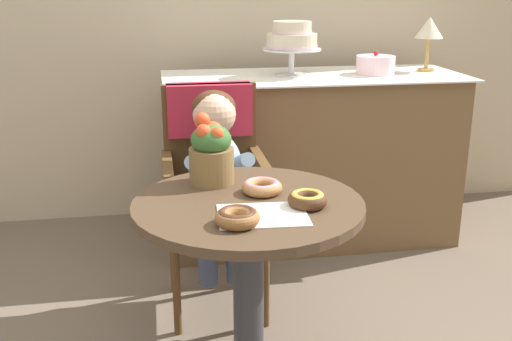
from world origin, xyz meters
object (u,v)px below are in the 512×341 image
cafe_table (248,263)px  tiered_cake_stand (292,40)px  wicker_chair (212,161)px  donut_side (237,217)px  round_layer_cake (375,65)px  flower_vase (212,152)px  donut_front (262,186)px  seated_child (216,163)px  table_lamp (429,30)px  donut_mid (307,199)px

cafe_table → tiered_cake_stand: size_ratio=2.40×
wicker_chair → donut_side: (-0.02, -0.89, 0.10)m
donut_side → round_layer_cake: bearing=57.6°
donut_side → tiered_cake_stand: 1.59m
flower_vase → tiered_cake_stand: tiered_cake_stand is taller
cafe_table → donut_front: bearing=50.4°
flower_vase → tiered_cake_stand: size_ratio=0.79×
round_layer_cake → flower_vase: bearing=-131.5°
donut_front → round_layer_cake: 1.48m
seated_child → round_layer_cake: bearing=38.5°
donut_front → cafe_table: bearing=-129.6°
cafe_table → donut_side: (-0.06, -0.18, 0.24)m
wicker_chair → tiered_cake_stand: 0.87m
cafe_table → table_lamp: bearing=48.6°
cafe_table → donut_mid: size_ratio=6.00×
donut_mid → donut_side: (-0.23, -0.11, 0.00)m
table_lamp → round_layer_cake: bearing=-169.6°
donut_front → round_layer_cake: bearing=56.1°
tiered_cake_stand → round_layer_cake: (0.44, -0.02, -0.13)m
wicker_chair → round_layer_cake: 1.12m
tiered_cake_stand → seated_child: bearing=-122.3°
round_layer_cake → wicker_chair: bearing=-148.0°
wicker_chair → donut_mid: size_ratio=7.96×
wicker_chair → table_lamp: table_lamp is taller
cafe_table → flower_vase: 0.39m
donut_mid → donut_side: same height
round_layer_cake → donut_side: bearing=-122.4°
donut_front → tiered_cake_stand: tiered_cake_stand is taller
donut_front → flower_vase: flower_vase is taller
donut_side → round_layer_cake: 1.75m
cafe_table → tiered_cake_stand: tiered_cake_stand is taller
donut_front → flower_vase: (-0.15, 0.13, 0.09)m
donut_side → flower_vase: 0.39m
seated_child → table_lamp: table_lamp is taller
donut_front → table_lamp: table_lamp is taller
seated_child → donut_front: size_ratio=5.60×
donut_side → table_lamp: size_ratio=0.45×
donut_side → tiered_cake_stand: (0.49, 1.48, 0.34)m
donut_side → donut_front: bearing=65.3°
flower_vase → round_layer_cake: size_ratio=1.18×
round_layer_cake → cafe_table: bearing=-124.2°
cafe_table → round_layer_cake: (0.87, 1.28, 0.44)m
cafe_table → tiered_cake_stand: bearing=71.8°
donut_mid → flower_vase: size_ratio=0.51×
cafe_table → flower_vase: flower_vase is taller
donut_side → tiered_cake_stand: size_ratio=0.43×
wicker_chair → tiered_cake_stand: tiered_cake_stand is taller
wicker_chair → round_layer_cake: size_ratio=4.75×
donut_side → table_lamp: bearing=50.8°
tiered_cake_stand → table_lamp: table_lamp is taller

